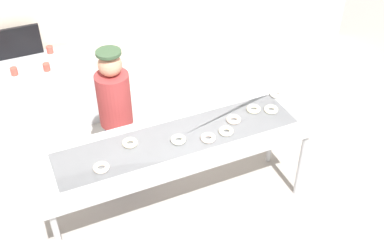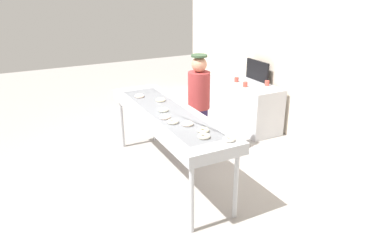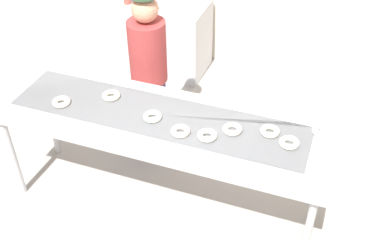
{
  "view_description": "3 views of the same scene",
  "coord_description": "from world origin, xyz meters",
  "px_view_note": "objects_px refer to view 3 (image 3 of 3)",
  "views": [
    {
      "loc": [
        -1.25,
        -3.09,
        3.76
      ],
      "look_at": [
        0.19,
        0.12,
        1.05
      ],
      "focal_mm": 44.13,
      "sensor_mm": 36.0,
      "label": 1
    },
    {
      "loc": [
        4.1,
        -1.79,
        2.6
      ],
      "look_at": [
        0.39,
        0.17,
        0.96
      ],
      "focal_mm": 32.98,
      "sensor_mm": 36.0,
      "label": 2
    },
    {
      "loc": [
        1.21,
        -2.58,
        3.19
      ],
      "look_at": [
        0.26,
        0.02,
        1.0
      ],
      "focal_mm": 44.63,
      "sensor_mm": 36.0,
      "label": 3
    }
  ],
  "objects_px": {
    "sugar_donut_4": "(232,129)",
    "sugar_donut_0": "(111,95)",
    "paper_cup_0": "(127,0)",
    "sugar_donut_1": "(207,135)",
    "sugar_donut_3": "(289,143)",
    "sugar_donut_6": "(270,131)",
    "sugar_donut_8": "(322,131)",
    "sugar_donut_2": "(180,131)",
    "sugar_donut_7": "(61,102)",
    "paper_cup_1": "(154,6)",
    "sugar_donut_5": "(152,116)",
    "worker_baker": "(149,67)",
    "prep_counter": "(142,32)",
    "fryer_conveyor": "(158,123)"
  },
  "relations": [
    {
      "from": "sugar_donut_4",
      "to": "sugar_donut_0",
      "type": "bearing_deg",
      "value": 175.65
    },
    {
      "from": "sugar_donut_0",
      "to": "paper_cup_0",
      "type": "bearing_deg",
      "value": 112.7
    },
    {
      "from": "sugar_donut_1",
      "to": "sugar_donut_3",
      "type": "distance_m",
      "value": 0.57
    },
    {
      "from": "sugar_donut_6",
      "to": "sugar_donut_8",
      "type": "bearing_deg",
      "value": 20.4
    },
    {
      "from": "sugar_donut_4",
      "to": "sugar_donut_6",
      "type": "distance_m",
      "value": 0.27
    },
    {
      "from": "sugar_donut_2",
      "to": "sugar_donut_4",
      "type": "height_order",
      "value": "same"
    },
    {
      "from": "sugar_donut_3",
      "to": "sugar_donut_7",
      "type": "bearing_deg",
      "value": -175.97
    },
    {
      "from": "sugar_donut_2",
      "to": "paper_cup_1",
      "type": "bearing_deg",
      "value": 118.23
    },
    {
      "from": "sugar_donut_5",
      "to": "paper_cup_0",
      "type": "distance_m",
      "value": 2.35
    },
    {
      "from": "sugar_donut_2",
      "to": "sugar_donut_8",
      "type": "relative_size",
      "value": 1.0
    },
    {
      "from": "worker_baker",
      "to": "paper_cup_0",
      "type": "distance_m",
      "value": 1.51
    },
    {
      "from": "sugar_donut_5",
      "to": "sugar_donut_3",
      "type": "bearing_deg",
      "value": 2.98
    },
    {
      "from": "worker_baker",
      "to": "sugar_donut_2",
      "type": "bearing_deg",
      "value": 120.39
    },
    {
      "from": "sugar_donut_4",
      "to": "prep_counter",
      "type": "height_order",
      "value": "sugar_donut_4"
    },
    {
      "from": "sugar_donut_0",
      "to": "paper_cup_1",
      "type": "height_order",
      "value": "sugar_donut_0"
    },
    {
      "from": "sugar_donut_7",
      "to": "sugar_donut_8",
      "type": "xyz_separation_m",
      "value": [
        1.95,
        0.33,
        0.0
      ]
    },
    {
      "from": "prep_counter",
      "to": "sugar_donut_1",
      "type": "bearing_deg",
      "value": -54.89
    },
    {
      "from": "sugar_donut_1",
      "to": "sugar_donut_4",
      "type": "height_order",
      "value": "same"
    },
    {
      "from": "sugar_donut_7",
      "to": "prep_counter",
      "type": "height_order",
      "value": "sugar_donut_7"
    },
    {
      "from": "sugar_donut_0",
      "to": "sugar_donut_5",
      "type": "xyz_separation_m",
      "value": [
        0.42,
        -0.14,
        0.0
      ]
    },
    {
      "from": "sugar_donut_3",
      "to": "worker_baker",
      "type": "height_order",
      "value": "worker_baker"
    },
    {
      "from": "fryer_conveyor",
      "to": "prep_counter",
      "type": "xyz_separation_m",
      "value": [
        -1.14,
        2.11,
        -0.49
      ]
    },
    {
      "from": "sugar_donut_1",
      "to": "sugar_donut_3",
      "type": "xyz_separation_m",
      "value": [
        0.56,
        0.12,
        0.0
      ]
    },
    {
      "from": "sugar_donut_8",
      "to": "sugar_donut_4",
      "type": "bearing_deg",
      "value": -161.88
    },
    {
      "from": "sugar_donut_8",
      "to": "sugar_donut_0",
      "type": "bearing_deg",
      "value": -175.71
    },
    {
      "from": "sugar_donut_3",
      "to": "sugar_donut_4",
      "type": "bearing_deg",
      "value": 178.98
    },
    {
      "from": "prep_counter",
      "to": "fryer_conveyor",
      "type": "bearing_deg",
      "value": -61.68
    },
    {
      "from": "sugar_donut_7",
      "to": "paper_cup_1",
      "type": "height_order",
      "value": "sugar_donut_7"
    },
    {
      "from": "sugar_donut_0",
      "to": "sugar_donut_8",
      "type": "xyz_separation_m",
      "value": [
        1.62,
        0.12,
        0.0
      ]
    },
    {
      "from": "fryer_conveyor",
      "to": "sugar_donut_8",
      "type": "distance_m",
      "value": 1.21
    },
    {
      "from": "sugar_donut_5",
      "to": "paper_cup_0",
      "type": "xyz_separation_m",
      "value": [
        -1.2,
        2.02,
        -0.11
      ]
    },
    {
      "from": "sugar_donut_5",
      "to": "sugar_donut_7",
      "type": "height_order",
      "value": "same"
    },
    {
      "from": "worker_baker",
      "to": "sugar_donut_6",
      "type": "bearing_deg",
      "value": 146.79
    },
    {
      "from": "paper_cup_1",
      "to": "worker_baker",
      "type": "bearing_deg",
      "value": -68.68
    },
    {
      "from": "sugar_donut_2",
      "to": "sugar_donut_7",
      "type": "height_order",
      "value": "same"
    },
    {
      "from": "fryer_conveyor",
      "to": "paper_cup_0",
      "type": "relative_size",
      "value": 29.58
    },
    {
      "from": "worker_baker",
      "to": "fryer_conveyor",
      "type": "bearing_deg",
      "value": 112.9
    },
    {
      "from": "sugar_donut_6",
      "to": "worker_baker",
      "type": "bearing_deg",
      "value": 153.19
    },
    {
      "from": "sugar_donut_1",
      "to": "sugar_donut_7",
      "type": "distance_m",
      "value": 1.19
    },
    {
      "from": "sugar_donut_1",
      "to": "prep_counter",
      "type": "height_order",
      "value": "sugar_donut_1"
    },
    {
      "from": "prep_counter",
      "to": "paper_cup_1",
      "type": "bearing_deg",
      "value": -36.61
    },
    {
      "from": "worker_baker",
      "to": "prep_counter",
      "type": "relative_size",
      "value": 1.01
    },
    {
      "from": "sugar_donut_2",
      "to": "paper_cup_1",
      "type": "xyz_separation_m",
      "value": [
        -1.1,
        2.05,
        -0.11
      ]
    },
    {
      "from": "sugar_donut_8",
      "to": "paper_cup_0",
      "type": "distance_m",
      "value": 2.99
    },
    {
      "from": "sugar_donut_1",
      "to": "sugar_donut_8",
      "type": "xyz_separation_m",
      "value": [
        0.76,
        0.33,
        0.0
      ]
    },
    {
      "from": "sugar_donut_2",
      "to": "paper_cup_0",
      "type": "distance_m",
      "value": 2.56
    },
    {
      "from": "sugar_donut_3",
      "to": "sugar_donut_6",
      "type": "height_order",
      "value": "same"
    },
    {
      "from": "fryer_conveyor",
      "to": "sugar_donut_3",
      "type": "distance_m",
      "value": 1.0
    },
    {
      "from": "sugar_donut_5",
      "to": "paper_cup_0",
      "type": "height_order",
      "value": "sugar_donut_5"
    },
    {
      "from": "sugar_donut_0",
      "to": "sugar_donut_1",
      "type": "relative_size",
      "value": 1.0
    }
  ]
}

